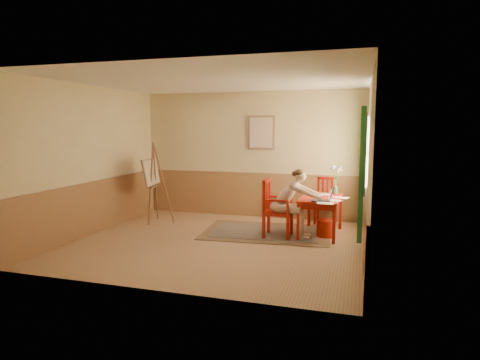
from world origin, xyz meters
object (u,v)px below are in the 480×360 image
(figure, at_px, (291,200))
(laptop, at_px, (324,198))
(chair_back, at_px, (326,200))
(chair_left, at_px, (275,208))
(easel, at_px, (152,175))
(table, at_px, (321,202))

(figure, height_order, laptop, figure)
(chair_back, bearing_deg, chair_left, -119.34)
(laptop, distance_m, easel, 3.62)
(figure, relative_size, laptop, 3.25)
(laptop, relative_size, easel, 0.23)
(chair_left, height_order, laptop, chair_left)
(chair_back, height_order, figure, figure)
(laptop, bearing_deg, table, 101.24)
(chair_left, bearing_deg, chair_back, 60.66)
(table, relative_size, easel, 0.72)
(chair_back, bearing_deg, laptop, -87.43)
(table, relative_size, chair_back, 1.28)
(laptop, bearing_deg, easel, 173.55)
(figure, distance_m, easel, 3.05)
(chair_back, distance_m, figure, 1.55)
(chair_back, bearing_deg, table, -90.88)
(chair_left, height_order, figure, figure)
(figure, bearing_deg, laptop, 1.59)
(figure, distance_m, laptop, 0.59)
(table, relative_size, laptop, 3.13)
(table, bearing_deg, figure, -140.44)
(chair_left, relative_size, easel, 0.63)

